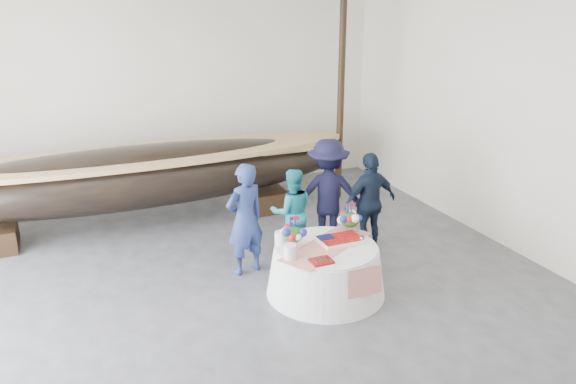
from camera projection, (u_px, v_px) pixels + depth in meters
name	position (u px, v px, depth m)	size (l,w,h in m)	color
floor	(251.00, 337.00, 7.18)	(10.00, 12.00, 0.01)	#3D3D42
wall_back	(152.00, 91.00, 11.63)	(10.00, 0.02, 4.50)	silver
wall_right	(567.00, 130.00, 8.28)	(0.02, 12.00, 4.50)	silver
pavilion_structure	(222.00, 8.00, 6.50)	(9.80, 11.76, 4.50)	black
longboat_display	(138.00, 176.00, 10.29)	(8.29, 1.66, 1.56)	black
banquet_table	(326.00, 270.00, 8.14)	(1.73, 1.73, 0.75)	silver
tabletop_items	(321.00, 233.00, 8.11)	(1.67, 1.26, 0.40)	red
guest_woman_blue	(245.00, 219.00, 8.60)	(0.65, 0.43, 1.78)	navy
guest_woman_teal	(292.00, 212.00, 9.29)	(0.72, 0.56, 1.49)	teal
guest_man_left	(328.00, 194.00, 9.51)	(1.23, 0.71, 1.91)	black
guest_man_right	(370.00, 202.00, 9.38)	(1.01, 0.42, 1.72)	black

